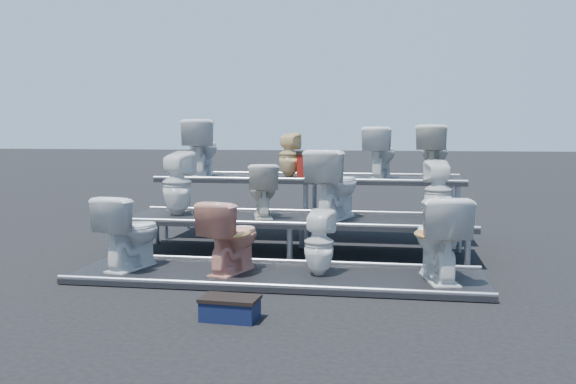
% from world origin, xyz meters
% --- Properties ---
extents(ground, '(80.00, 80.00, 0.00)m').
position_xyz_m(ground, '(0.00, 0.00, 0.00)').
color(ground, black).
rests_on(ground, ground).
extents(tier_front, '(4.20, 1.20, 0.06)m').
position_xyz_m(tier_front, '(0.00, -1.30, 0.03)').
color(tier_front, black).
rests_on(tier_front, ground).
extents(tier_mid, '(4.20, 1.20, 0.46)m').
position_xyz_m(tier_mid, '(0.00, 0.00, 0.23)').
color(tier_mid, black).
rests_on(tier_mid, ground).
extents(tier_back, '(4.20, 1.20, 0.86)m').
position_xyz_m(tier_back, '(0.00, 1.30, 0.43)').
color(tier_back, black).
rests_on(tier_back, ground).
extents(toilet_0, '(0.61, 0.85, 0.78)m').
position_xyz_m(toilet_0, '(-1.58, -1.30, 0.45)').
color(toilet_0, silver).
rests_on(toilet_0, tier_front).
extents(toilet_1, '(0.62, 0.83, 0.75)m').
position_xyz_m(toilet_1, '(-0.48, -1.30, 0.44)').
color(toilet_1, tan).
rests_on(toilet_1, tier_front).
extents(toilet_2, '(0.35, 0.35, 0.67)m').
position_xyz_m(toilet_2, '(0.44, -1.30, 0.39)').
color(toilet_2, silver).
rests_on(toilet_2, tier_front).
extents(toilet_3, '(0.61, 0.89, 0.84)m').
position_xyz_m(toilet_3, '(1.62, -1.30, 0.48)').
color(toilet_3, silver).
rests_on(toilet_3, tier_front).
extents(toilet_4, '(0.46, 0.46, 0.80)m').
position_xyz_m(toilet_4, '(-1.51, 0.00, 0.86)').
color(toilet_4, silver).
rests_on(toilet_4, tier_mid).
extents(toilet_5, '(0.52, 0.72, 0.66)m').
position_xyz_m(toilet_5, '(-0.42, 0.00, 0.79)').
color(toilet_5, beige).
rests_on(toilet_5, tier_mid).
extents(toilet_6, '(0.70, 0.93, 0.84)m').
position_xyz_m(toilet_6, '(0.47, 0.00, 0.88)').
color(toilet_6, silver).
rests_on(toilet_6, tier_mid).
extents(toilet_7, '(0.38, 0.38, 0.72)m').
position_xyz_m(toilet_7, '(1.68, 0.00, 0.82)').
color(toilet_7, silver).
rests_on(toilet_7, tier_mid).
extents(toilet_8, '(0.55, 0.85, 0.81)m').
position_xyz_m(toilet_8, '(-1.59, 1.30, 1.27)').
color(toilet_8, silver).
rests_on(toilet_8, tier_back).
extents(toilet_9, '(0.34, 0.34, 0.63)m').
position_xyz_m(toilet_9, '(-0.31, 1.30, 1.18)').
color(toilet_9, '#E4C686').
rests_on(toilet_9, tier_back).
extents(toilet_10, '(0.52, 0.76, 0.71)m').
position_xyz_m(toilet_10, '(0.98, 1.30, 1.22)').
color(toilet_10, silver).
rests_on(toilet_10, tier_back).
extents(toilet_11, '(0.52, 0.78, 0.74)m').
position_xyz_m(toilet_11, '(1.69, 1.30, 1.23)').
color(toilet_11, beige).
rests_on(toilet_11, tier_back).
extents(red_crate, '(0.48, 0.40, 0.32)m').
position_xyz_m(red_crate, '(0.03, 1.35, 1.02)').
color(red_crate, maroon).
rests_on(red_crate, tier_back).
extents(step_stool, '(0.46, 0.30, 0.16)m').
position_xyz_m(step_stool, '(-0.11, -2.75, 0.08)').
color(step_stool, black).
rests_on(step_stool, ground).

